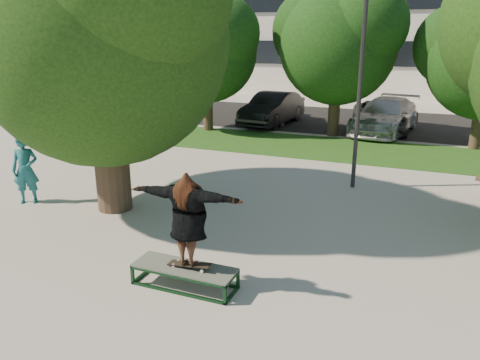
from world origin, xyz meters
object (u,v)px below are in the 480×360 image
at_px(grind_box, 185,276).
at_px(car_silver_b, 385,116).
at_px(car_silver_a, 272,106).
at_px(car_grey, 379,117).
at_px(lamppost, 361,74).
at_px(bystander, 25,170).
at_px(car_dark, 272,109).
at_px(tree_left, 100,22).

distance_m(grind_box, car_silver_b, 15.31).
relative_size(car_silver_a, car_grey, 0.95).
bearing_deg(grind_box, lamppost, 75.32).
xyz_separation_m(bystander, car_silver_b, (7.53, 12.98, -0.13)).
bearing_deg(car_silver_a, car_dark, -75.61).
height_order(lamppost, car_dark, lamppost).
height_order(tree_left, bystander, tree_left).
height_order(car_silver_a, car_grey, car_silver_a).
bearing_deg(lamppost, car_silver_a, 120.80).
xyz_separation_m(car_silver_a, car_silver_b, (5.57, -0.87, -0.01)).
bearing_deg(car_silver_a, car_silver_b, -14.40).
xyz_separation_m(tree_left, car_grey, (4.99, 12.69, -3.77)).
bearing_deg(tree_left, car_silver_a, 91.25).
relative_size(tree_left, car_silver_a, 1.60).
xyz_separation_m(lamppost, car_grey, (-0.30, 8.78, -2.50)).
relative_size(lamppost, grind_box, 3.39).
distance_m(car_silver_a, car_dark, 0.92).
relative_size(tree_left, car_silver_b, 1.38).
bearing_deg(lamppost, bystander, -149.28).
bearing_deg(car_dark, car_silver_b, 5.41).
relative_size(lamppost, car_dark, 1.32).
relative_size(lamppost, car_grey, 1.30).
relative_size(car_dark, car_grey, 0.99).
bearing_deg(grind_box, car_grey, 84.63).
bearing_deg(car_silver_b, car_grey, 145.52).
relative_size(tree_left, bystander, 4.03).
relative_size(grind_box, car_silver_b, 0.35).
distance_m(tree_left, grind_box, 6.18).
xyz_separation_m(bystander, car_grey, (7.23, 13.26, -0.23)).
height_order(lamppost, car_grey, lamppost).
distance_m(car_silver_a, car_silver_b, 5.64).
relative_size(car_silver_a, car_silver_b, 0.86).
distance_m(grind_box, car_silver_a, 16.52).
bearing_deg(tree_left, bystander, -165.68).
height_order(car_silver_a, car_dark, car_dark).
relative_size(car_silver_a, car_dark, 0.96).
distance_m(tree_left, bystander, 4.23).
xyz_separation_m(bystander, car_dark, (2.27, 12.98, -0.12)).
relative_size(tree_left, grind_box, 3.95).
distance_m(lamppost, car_silver_b, 8.83).
xyz_separation_m(grind_box, bystander, (-5.78, 2.22, 0.69)).
xyz_separation_m(grind_box, car_grey, (1.45, 15.48, 0.46)).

